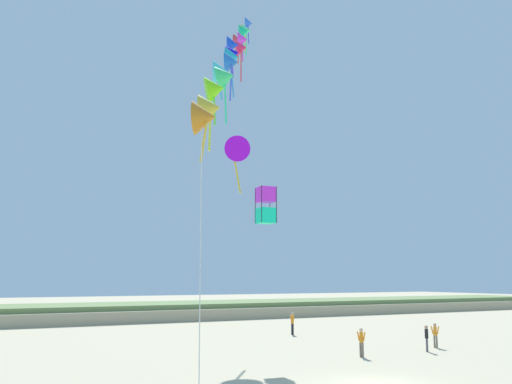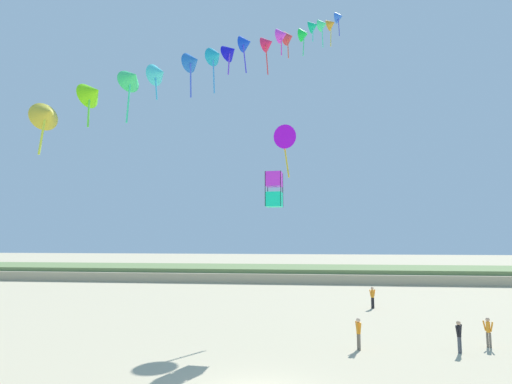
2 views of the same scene
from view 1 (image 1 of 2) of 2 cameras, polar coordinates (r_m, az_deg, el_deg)
The scene contains 8 objects.
dune_ridge at distance 61.20m, azimuth -13.35°, elevation -12.15°, with size 120.00×12.13×1.68m.
person_near_left at distance 37.45m, azimuth 18.35°, elevation -13.95°, with size 0.44×0.43×1.53m.
person_near_right at distance 35.28m, azimuth 17.52°, elevation -14.30°, with size 0.47×0.41×1.56m.
person_mid_center at distance 32.07m, azimuth 11.03°, elevation -15.07°, with size 0.28×0.55×1.59m.
person_far_left at distance 43.74m, azimuth 3.85°, elevation -13.48°, with size 0.56×0.38×1.71m.
kite_banner_string at distance 34.96m, azimuth -2.09°, elevation 14.76°, with size 15.97×28.60×28.25m.
large_kite_low_lead at distance 38.05m, azimuth -2.02°, elevation 4.53°, with size 2.01×1.43×4.13m.
large_kite_mid_trail at distance 32.21m, azimuth 1.04°, elevation -1.40°, with size 1.08×1.08×2.17m.
Camera 1 is at (-15.09, -18.33, 4.35)m, focal length 38.00 mm.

